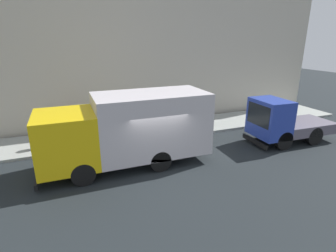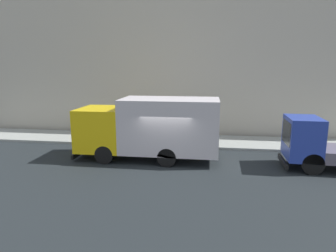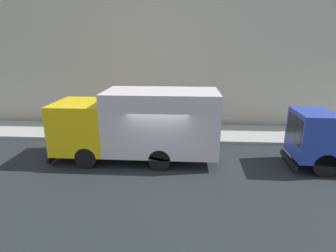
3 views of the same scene
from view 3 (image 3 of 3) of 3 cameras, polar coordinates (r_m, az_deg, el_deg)
name	(u,v)px [view 3 (image 3 of 3)]	position (r m, az deg, el deg)	size (l,w,h in m)	color
ground	(160,166)	(12.07, -1.81, -8.45)	(80.00, 80.00, 0.00)	#1F2427
sidewalk	(167,132)	(16.34, -0.24, -1.31)	(3.25, 30.00, 0.14)	#9A9E98
building_facade	(169,48)	(17.65, 0.25, 16.20)	(0.50, 30.00, 9.93)	#BAB3A1
large_utility_truck	(139,123)	(12.30, -6.14, 0.66)	(2.60, 7.46, 3.24)	yellow
small_flatbed_truck	(333,143)	(13.47, 31.58, -3.05)	(2.22, 4.87, 2.49)	#263DA4
pedestrian_walking	(87,119)	(16.50, -16.86, 1.39)	(0.52, 0.52, 1.59)	brown
pedestrian_standing	(118,112)	(17.49, -10.48, 2.92)	(0.47, 0.47, 1.69)	#434059
street_sign_post	(144,114)	(14.82, -5.10, 2.60)	(0.44, 0.08, 2.34)	#4C5156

